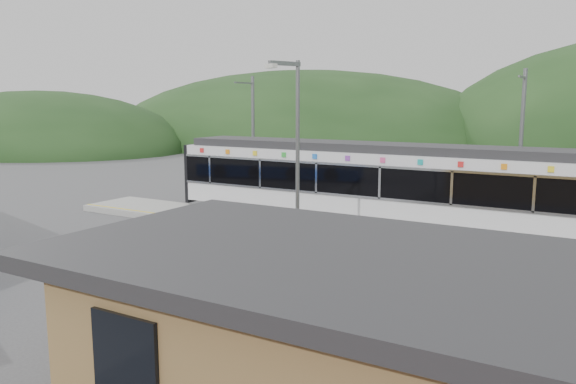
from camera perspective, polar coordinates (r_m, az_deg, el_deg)
The scene contains 9 objects.
ground at distance 21.25m, azimuth -0.70°, elevation -6.07°, with size 120.00×120.00×0.00m, color #4C4C4F.
hills at distance 23.93m, azimuth 18.98°, elevation -4.84°, with size 146.00×149.00×26.00m.
platform at distance 24.02m, azimuth 3.38°, elevation -3.94°, with size 26.00×3.20×0.30m, color #9E9E99.
yellow_line at distance 22.86m, azimuth 1.90°, elevation -4.20°, with size 26.00×0.10×0.01m, color yellow.
train at distance 25.45m, azimuth 9.49°, elevation 1.07°, with size 20.44×3.01×3.74m.
catenary_mast_west at distance 31.56m, azimuth -3.60°, elevation 5.60°, with size 0.18×1.80×7.00m.
catenary_mast_east at distance 26.44m, azimuth 22.54°, elevation 4.26°, with size 0.18×1.80×7.00m.
station_shelter at distance 10.51m, azimuth 2.05°, elevation -13.28°, with size 9.20×6.20×3.00m.
lamp_post at distance 16.67m, azimuth 0.76°, elevation 3.81°, with size 0.47×1.22×6.77m.
Camera 1 is at (10.59, -17.57, 5.55)m, focal length 35.00 mm.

